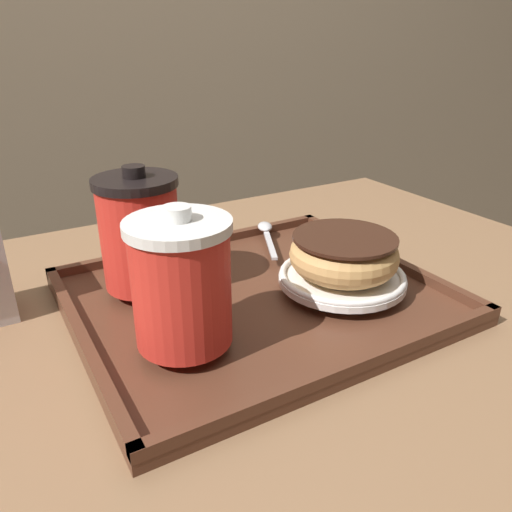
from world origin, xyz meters
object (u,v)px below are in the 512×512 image
coffee_cup_rear (140,232)px  donut_chocolate_glazed (344,254)px  spoon (266,231)px  coffee_cup_front (181,282)px

coffee_cup_rear → donut_chocolate_glazed: size_ratio=1.11×
spoon → coffee_cup_rear: bearing=131.7°
donut_chocolate_glazed → coffee_cup_rear: bearing=150.5°
coffee_cup_rear → spoon: (0.21, 0.07, -0.06)m
donut_chocolate_glazed → spoon: 0.19m
donut_chocolate_glazed → coffee_cup_front: bearing=-174.8°
coffee_cup_rear → donut_chocolate_glazed: bearing=-29.5°
coffee_cup_front → donut_chocolate_glazed: size_ratio=1.06×
spoon → donut_chocolate_glazed: bearing=-156.7°
coffee_cup_rear → spoon: size_ratio=1.15×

